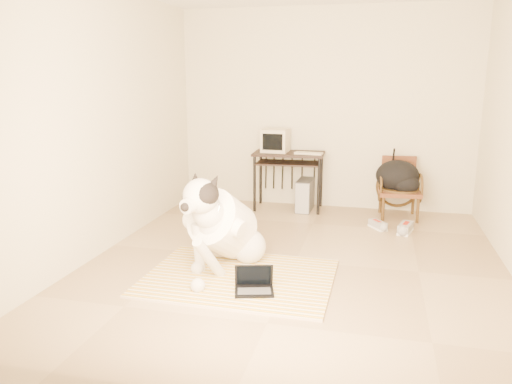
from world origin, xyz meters
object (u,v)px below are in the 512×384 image
(crt_monitor, at_px, (275,140))
(backpack, at_px, (399,177))
(laptop, at_px, (254,285))
(computer_desk, at_px, (289,161))
(dog, at_px, (223,227))
(pc_tower, at_px, (305,195))
(rattan_chair, at_px, (399,188))

(crt_monitor, distance_m, backpack, 1.69)
(laptop, height_order, computer_desk, computer_desk)
(dog, height_order, pc_tower, dog)
(crt_monitor, distance_m, rattan_chair, 1.74)
(computer_desk, height_order, pc_tower, computer_desk)
(dog, bearing_deg, computer_desk, 84.17)
(pc_tower, bearing_deg, laptop, -90.58)
(crt_monitor, bearing_deg, backpack, -5.07)
(laptop, xyz_separation_m, computer_desk, (-0.21, 2.77, 0.60))
(dog, relative_size, computer_desk, 1.45)
(pc_tower, xyz_separation_m, backpack, (1.21, -0.10, 0.33))
(rattan_chair, bearing_deg, computer_desk, 178.32)
(rattan_chair, relative_size, backpack, 1.42)
(rattan_chair, bearing_deg, pc_tower, 178.60)
(rattan_chair, height_order, backpack, rattan_chair)
(computer_desk, distance_m, pc_tower, 0.52)
(computer_desk, height_order, backpack, computer_desk)
(dog, xyz_separation_m, laptop, (0.44, -0.52, -0.32))
(pc_tower, bearing_deg, rattan_chair, -1.40)
(laptop, relative_size, pc_tower, 0.82)
(pc_tower, distance_m, rattan_chair, 1.24)
(crt_monitor, relative_size, rattan_chair, 0.46)
(dog, bearing_deg, crt_monitor, 89.06)
(crt_monitor, bearing_deg, pc_tower, -6.70)
(computer_desk, relative_size, rattan_chair, 1.25)
(crt_monitor, bearing_deg, rattan_chair, -2.78)
(dog, xyz_separation_m, crt_monitor, (0.04, 2.29, 0.54))
(laptop, relative_size, rattan_chair, 0.48)
(computer_desk, xyz_separation_m, backpack, (1.45, -0.11, -0.14))
(dog, xyz_separation_m, pc_tower, (0.47, 2.24, -0.19))
(laptop, distance_m, pc_tower, 2.76)
(pc_tower, xyz_separation_m, rattan_chair, (1.22, -0.03, 0.18))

